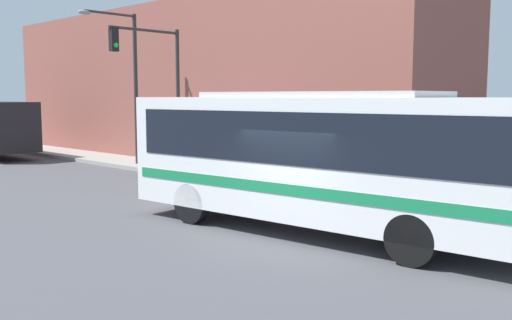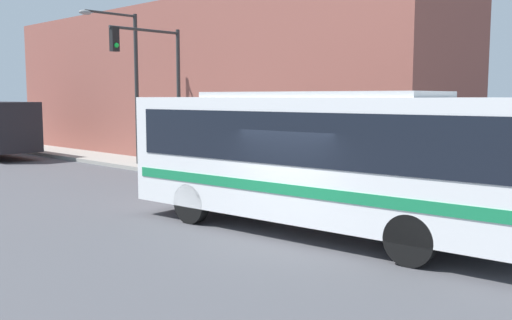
% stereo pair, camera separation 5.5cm
% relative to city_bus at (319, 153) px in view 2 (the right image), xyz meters
% --- Properties ---
extents(ground_plane, '(120.00, 120.00, 0.00)m').
position_rel_city_bus_xyz_m(ground_plane, '(-0.91, -0.04, -1.94)').
color(ground_plane, '#47474C').
extents(sidewalk, '(2.52, 70.00, 0.17)m').
position_rel_city_bus_xyz_m(sidewalk, '(4.84, 19.96, -1.85)').
color(sidewalk, gray).
rests_on(sidewalk, ground_plane).
extents(building_facade, '(6.00, 27.85, 7.77)m').
position_rel_city_bus_xyz_m(building_facade, '(9.10, 14.89, 1.94)').
color(building_facade, brown).
rests_on(building_facade, ground_plane).
extents(city_bus, '(3.31, 10.34, 3.36)m').
position_rel_city_bus_xyz_m(city_bus, '(0.00, 0.00, 0.00)').
color(city_bus, white).
rests_on(city_bus, ground_plane).
extents(fire_hydrant, '(0.23, 0.31, 0.81)m').
position_rel_city_bus_xyz_m(fire_hydrant, '(4.19, 3.10, -1.36)').
color(fire_hydrant, red).
rests_on(fire_hydrant, sidewalk).
extents(traffic_light_pole, '(3.28, 0.35, 5.80)m').
position_rel_city_bus_xyz_m(traffic_light_pole, '(3.27, 10.67, 2.18)').
color(traffic_light_pole, '#2D2D2D').
rests_on(traffic_light_pole, sidewalk).
extents(parking_meter, '(0.14, 0.14, 1.35)m').
position_rel_city_bus_xyz_m(parking_meter, '(4.19, 10.92, -0.85)').
color(parking_meter, '#2D2D2D').
rests_on(parking_meter, sidewalk).
extents(street_lamp, '(2.83, 0.28, 6.74)m').
position_rel_city_bus_xyz_m(street_lamp, '(4.03, 13.83, 2.30)').
color(street_lamp, '#2D2D2D').
rests_on(street_lamp, sidewalk).
extents(pedestrian_near_corner, '(0.34, 0.34, 1.81)m').
position_rel_city_bus_xyz_m(pedestrian_near_corner, '(5.44, 2.98, -0.84)').
color(pedestrian_near_corner, slate).
rests_on(pedestrian_near_corner, sidewalk).
extents(pedestrian_mid_block, '(0.34, 0.34, 1.64)m').
position_rel_city_bus_xyz_m(pedestrian_mid_block, '(4.71, 7.81, -0.93)').
color(pedestrian_mid_block, '#47382D').
rests_on(pedestrian_mid_block, sidewalk).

